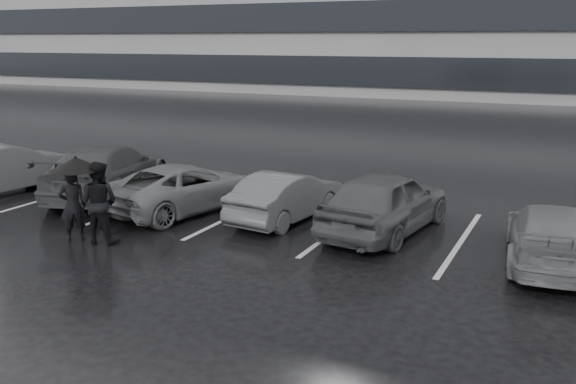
% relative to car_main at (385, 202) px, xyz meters
% --- Properties ---
extents(ground, '(160.00, 160.00, 0.00)m').
position_rel_car_main_xyz_m(ground, '(-1.67, -2.48, -0.73)').
color(ground, black).
rests_on(ground, ground).
extents(car_main, '(2.29, 4.50, 1.47)m').
position_rel_car_main_xyz_m(car_main, '(0.00, 0.00, 0.00)').
color(car_main, black).
rests_on(car_main, ground).
extents(car_west_a, '(1.71, 3.77, 1.20)m').
position_rel_car_main_xyz_m(car_west_a, '(-2.50, 0.03, -0.14)').
color(car_west_a, '#2C2C2E').
rests_on(car_west_a, ground).
extents(car_west_b, '(2.98, 4.76, 1.23)m').
position_rel_car_main_xyz_m(car_west_b, '(-5.27, -0.29, -0.12)').
color(car_west_b, '#434346').
rests_on(car_west_b, ground).
extents(car_west_c, '(3.48, 5.53, 1.49)m').
position_rel_car_main_xyz_m(car_west_c, '(-8.08, 0.06, 0.01)').
color(car_west_c, black).
rests_on(car_west_c, ground).
extents(car_west_d, '(2.29, 4.52, 1.42)m').
position_rel_car_main_xyz_m(car_west_d, '(-11.18, -0.73, -0.02)').
color(car_west_d, '#2C2C2E').
rests_on(car_west_d, ground).
extents(car_east, '(2.11, 4.28, 1.20)m').
position_rel_car_main_xyz_m(car_east, '(3.58, -0.65, -0.14)').
color(car_east, '#434346').
rests_on(car_east, ground).
extents(pedestrian_left, '(0.68, 0.67, 1.58)m').
position_rel_car_main_xyz_m(pedestrian_left, '(-6.04, -3.45, 0.06)').
color(pedestrian_left, black).
rests_on(pedestrian_left, ground).
extents(pedestrian_right, '(0.98, 0.82, 1.80)m').
position_rel_car_main_xyz_m(pedestrian_right, '(-5.40, -3.33, 0.17)').
color(pedestrian_right, black).
rests_on(pedestrian_right, ground).
extents(umbrella, '(1.13, 1.13, 1.91)m').
position_rel_car_main_xyz_m(umbrella, '(-5.84, -3.47, 1.01)').
color(umbrella, black).
rests_on(umbrella, ground).
extents(stall_stripes, '(19.72, 5.00, 0.00)m').
position_rel_car_main_xyz_m(stall_stripes, '(-2.47, 0.02, -0.73)').
color(stall_stripes, '#B5B4B7').
rests_on(stall_stripes, ground).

